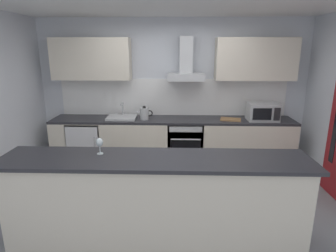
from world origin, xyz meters
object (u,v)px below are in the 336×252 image
Objects in this scene: refrigerator at (88,144)px; sink at (122,117)px; microwave at (263,112)px; kettle at (144,114)px; oven at (185,143)px; range_hood at (186,67)px; chopping_board at (231,119)px; wine_glass at (100,143)px.

refrigerator is 0.81m from sink.
microwave is 2.01m from kettle.
sink is at bearing 179.08° from microwave.
oven is 1.20m from sink.
refrigerator is at bearing -175.65° from range_hood.
oven is 2.35× the size of chopping_board.
refrigerator is 2.94× the size of kettle.
refrigerator is at bearing -179.91° from oven.
oven is at bearing 63.33° from wine_glass.
chopping_board is (-0.53, 0.00, -0.14)m from microwave.
range_hood is (1.74, 0.13, 1.36)m from refrigerator.
kettle is (1.04, -0.03, 0.58)m from refrigerator.
oven is 1.33m from range_hood.
range_hood is 4.05× the size of wine_glass.
oven is at bearing 2.74° from kettle.
microwave reaches higher than refrigerator.
sink is 2.81× the size of wine_glass.
range_hood is 1.18m from chopping_board.
microwave is at bearing -0.47° from refrigerator.
microwave is (1.30, -0.03, 0.59)m from oven.
microwave reaches higher than oven.
refrigerator is 1.70× the size of sink.
sink reaches higher than chopping_board.
range_hood is at bearing 13.05° from kettle.
refrigerator is at bearing 178.29° from kettle.
microwave is at bearing -0.45° from chopping_board.
chopping_board is (0.77, -0.02, 0.45)m from oven.
sink is at bearing -173.88° from range_hood.
chopping_board reaches higher than refrigerator.
sink is 1.40m from range_hood.
range_hood is at bearing 6.12° from sink.
microwave is 1.47× the size of chopping_board.
kettle is at bearing 82.05° from wine_glass.
oven is 0.89m from kettle.
microwave reaches higher than kettle.
sink is 1.73× the size of kettle.
chopping_board is at bearing 0.39° from kettle.
sink is at bearing 1.24° from refrigerator.
kettle is at bearing -1.71° from refrigerator.
range_hood is (0.70, 0.16, 0.78)m from kettle.
kettle is 0.85× the size of chopping_board.
wine_glass is (0.14, -1.94, 0.18)m from sink.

